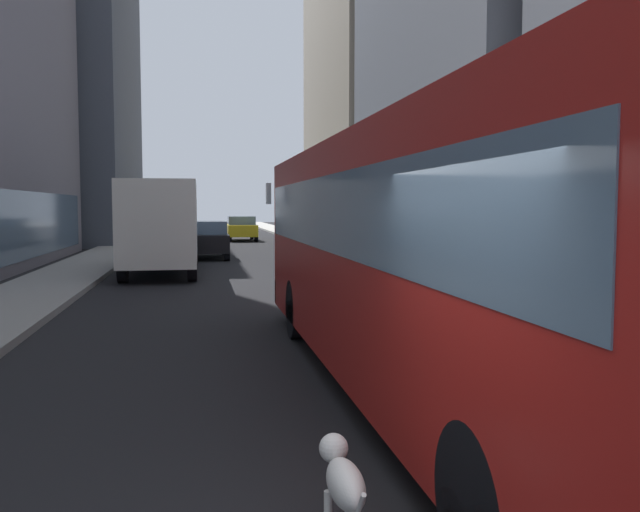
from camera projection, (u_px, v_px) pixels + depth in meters
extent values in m
plane|color=black|center=(227.00, 246.00, 38.53)|extent=(120.00, 120.00, 0.00)
cube|color=gray|center=(124.00, 246.00, 37.52)|extent=(2.40, 110.00, 0.15)
cube|color=#ADA89E|center=(325.00, 244.00, 39.53)|extent=(2.40, 110.00, 0.15)
cube|color=slate|center=(32.00, 225.00, 24.41)|extent=(0.08, 18.55, 2.40)
cube|color=#4C515B|center=(34.00, 96.00, 43.28)|extent=(11.92, 18.01, 18.70)
cube|color=slate|center=(132.00, 217.00, 44.90)|extent=(0.08, 16.21, 2.40)
cube|color=slate|center=(400.00, 221.00, 30.97)|extent=(0.08, 16.68, 2.40)
cube|color=#A0937F|center=(380.00, 25.00, 49.98)|extent=(8.79, 18.01, 31.44)
cube|color=slate|center=(323.00, 215.00, 50.23)|extent=(0.08, 16.21, 2.40)
cube|color=red|center=(432.00, 254.00, 8.13)|extent=(2.55, 11.50, 2.75)
cube|color=slate|center=(433.00, 213.00, 8.09)|extent=(2.57, 11.04, 0.90)
cube|color=black|center=(337.00, 290.00, 13.80)|extent=(2.55, 0.16, 0.44)
cylinder|color=black|center=(298.00, 309.00, 11.50)|extent=(0.30, 1.00, 1.00)
cylinder|color=black|center=(424.00, 306.00, 11.90)|extent=(0.30, 1.00, 1.00)
cylinder|color=black|center=(488.00, 506.00, 3.94)|extent=(0.30, 1.00, 1.00)
cube|color=silver|center=(269.00, 194.00, 12.86)|extent=(0.08, 0.24, 0.40)
cube|color=black|center=(208.00, 242.00, 29.64)|extent=(1.74, 4.53, 0.75)
cube|color=slate|center=(208.00, 228.00, 29.37)|extent=(1.60, 2.04, 0.55)
cylinder|color=black|center=(191.00, 248.00, 31.34)|extent=(0.22, 0.64, 0.64)
cylinder|color=black|center=(224.00, 248.00, 31.61)|extent=(0.22, 0.64, 0.64)
cylinder|color=black|center=(190.00, 254.00, 27.72)|extent=(0.22, 0.64, 0.64)
cylinder|color=black|center=(227.00, 253.00, 27.99)|extent=(0.22, 0.64, 0.64)
cube|color=#B7BABF|center=(364.00, 264.00, 18.20)|extent=(1.89, 4.03, 0.75)
cube|color=slate|center=(365.00, 241.00, 17.96)|extent=(1.74, 1.82, 0.55)
cylinder|color=black|center=(323.00, 273.00, 19.65)|extent=(0.22, 0.64, 0.64)
cylinder|color=black|center=(378.00, 272.00, 19.95)|extent=(0.22, 0.64, 0.64)
cylinder|color=black|center=(346.00, 285.00, 16.51)|extent=(0.22, 0.64, 0.64)
cylinder|color=black|center=(411.00, 284.00, 16.81)|extent=(0.22, 0.64, 0.64)
cube|color=yellow|center=(241.00, 230.00, 44.86)|extent=(1.90, 4.44, 0.75)
cube|color=slate|center=(241.00, 220.00, 44.59)|extent=(1.74, 2.00, 0.55)
cylinder|color=black|center=(228.00, 235.00, 46.51)|extent=(0.22, 0.64, 0.64)
cylinder|color=black|center=(252.00, 235.00, 46.81)|extent=(0.22, 0.64, 0.64)
cylinder|color=black|center=(230.00, 237.00, 42.96)|extent=(0.22, 0.64, 0.64)
cylinder|color=black|center=(256.00, 237.00, 43.26)|extent=(0.22, 0.64, 0.64)
cube|color=slate|center=(178.00, 233.00, 39.58)|extent=(1.79, 4.25, 0.75)
cube|color=slate|center=(178.00, 222.00, 39.32)|extent=(1.64, 1.91, 0.55)
cylinder|color=black|center=(166.00, 238.00, 41.15)|extent=(0.22, 0.64, 0.64)
cylinder|color=black|center=(192.00, 238.00, 41.43)|extent=(0.22, 0.64, 0.64)
cylinder|color=black|center=(163.00, 241.00, 37.79)|extent=(0.22, 0.64, 0.64)
cylinder|color=black|center=(191.00, 241.00, 38.07)|extent=(0.22, 0.64, 0.64)
cube|color=silver|center=(166.00, 227.00, 25.39)|extent=(2.30, 2.00, 2.10)
cube|color=silver|center=(160.00, 222.00, 21.70)|extent=(2.30, 5.50, 2.60)
cylinder|color=black|center=(139.00, 255.00, 25.29)|extent=(0.28, 0.90, 0.90)
cylinder|color=black|center=(194.00, 254.00, 25.65)|extent=(0.28, 0.90, 0.90)
cylinder|color=black|center=(123.00, 268.00, 19.89)|extent=(0.28, 0.90, 0.90)
cylinder|color=black|center=(192.00, 267.00, 20.25)|extent=(0.28, 0.90, 0.90)
ellipsoid|color=white|center=(346.00, 484.00, 4.18)|extent=(0.22, 0.60, 0.26)
sphere|color=white|center=(334.00, 448.00, 4.55)|extent=(0.20, 0.20, 0.20)
sphere|color=black|center=(324.00, 445.00, 4.55)|extent=(0.07, 0.07, 0.07)
sphere|color=black|center=(342.00, 444.00, 4.57)|extent=(0.07, 0.07, 0.07)
cylinder|color=white|center=(361.00, 504.00, 3.78)|extent=(0.03, 0.16, 0.19)
sphere|color=black|center=(350.00, 471.00, 4.28)|extent=(0.04, 0.04, 0.04)
sphere|color=black|center=(339.00, 487.00, 4.09)|extent=(0.04, 0.04, 0.04)
sphere|color=black|center=(355.00, 486.00, 4.00)|extent=(0.04, 0.04, 0.04)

